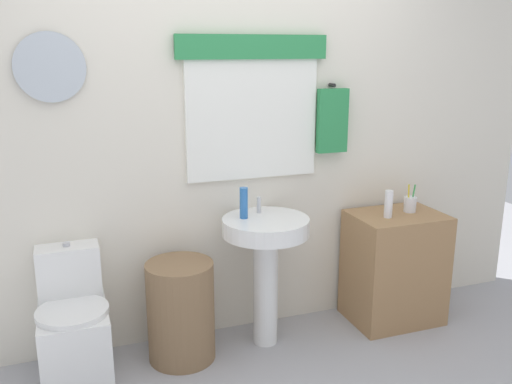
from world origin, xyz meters
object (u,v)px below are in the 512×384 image
object	(u,v)px
soap_bottle	(244,203)
toothbrush_cup	(410,204)
wooden_cabinet	(394,267)
toilet	(74,328)
lotion_bottle	(389,204)
pedestal_sink	(266,250)
laundry_hamper	(181,311)

from	to	relation	value
soap_bottle	toothbrush_cup	size ratio (longest dim) A/B	1.00
wooden_cabinet	soap_bottle	size ratio (longest dim) A/B	3.99
toilet	wooden_cabinet	xyz separation A→B (m)	(2.03, -0.03, 0.09)
soap_bottle	lotion_bottle	size ratio (longest dim) A/B	1.06
pedestal_sink	toothbrush_cup	size ratio (longest dim) A/B	4.35
pedestal_sink	wooden_cabinet	world-z (taller)	pedestal_sink
soap_bottle	toothbrush_cup	world-z (taller)	soap_bottle
laundry_hamper	soap_bottle	bearing A→B (deg)	7.02
wooden_cabinet	soap_bottle	xyz separation A→B (m)	(-1.03, 0.05, 0.53)
laundry_hamper	lotion_bottle	size ratio (longest dim) A/B	3.39
toilet	wooden_cabinet	distance (m)	2.04
laundry_hamper	toothbrush_cup	distance (m)	1.62
pedestal_sink	lotion_bottle	size ratio (longest dim) A/B	4.60
wooden_cabinet	toothbrush_cup	distance (m)	0.43
toilet	wooden_cabinet	world-z (taller)	wooden_cabinet
toilet	soap_bottle	distance (m)	1.17
wooden_cabinet	toothbrush_cup	bearing A→B (deg)	11.01
toilet	laundry_hamper	xyz separation A→B (m)	(0.59, -0.03, 0.01)
laundry_hamper	toilet	bearing A→B (deg)	177.09
laundry_hamper	wooden_cabinet	size ratio (longest dim) A/B	0.81
wooden_cabinet	lotion_bottle	world-z (taller)	lotion_bottle
wooden_cabinet	soap_bottle	bearing A→B (deg)	177.23
laundry_hamper	toothbrush_cup	xyz separation A→B (m)	(1.54, 0.02, 0.49)
lotion_bottle	toothbrush_cup	bearing A→B (deg)	16.31
lotion_bottle	toothbrush_cup	distance (m)	0.22
pedestal_sink	soap_bottle	xyz separation A→B (m)	(-0.12, 0.05, 0.29)
laundry_hamper	pedestal_sink	distance (m)	0.61
laundry_hamper	lotion_bottle	bearing A→B (deg)	-1.71
wooden_cabinet	toothbrush_cup	xyz separation A→B (m)	(0.10, 0.02, 0.42)
soap_bottle	toothbrush_cup	xyz separation A→B (m)	(1.14, -0.03, -0.11)
laundry_hamper	lotion_bottle	distance (m)	1.44
pedestal_sink	toothbrush_cup	distance (m)	1.03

